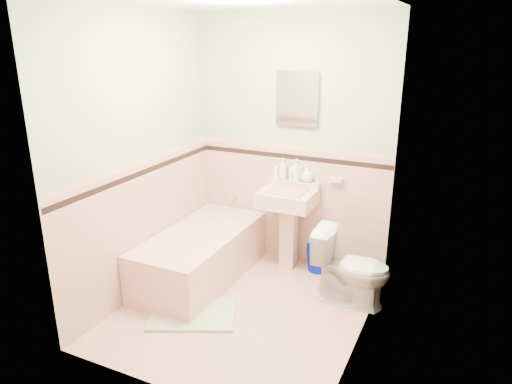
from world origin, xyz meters
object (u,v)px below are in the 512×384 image
at_px(medicine_cabinet, 297,98).
at_px(shoe, 180,303).
at_px(bathtub, 201,257).
at_px(sink, 287,231).
at_px(toilet, 352,268).
at_px(soap_bottle_right, 307,174).
at_px(soap_bottle_mid, 296,170).
at_px(soap_bottle_left, 283,169).
at_px(bucket, 319,258).

distance_m(medicine_cabinet, shoe, 2.17).
bearing_deg(bathtub, sink, 37.93).
relative_size(sink, shoe, 5.41).
bearing_deg(toilet, soap_bottle_right, 49.31).
xyz_separation_m(bathtub, sink, (0.68, 0.53, 0.19)).
relative_size(bathtub, soap_bottle_mid, 6.91).
height_order(soap_bottle_left, bucket, soap_bottle_left).
height_order(medicine_cabinet, soap_bottle_left, medicine_cabinet).
height_order(soap_bottle_right, toilet, soap_bottle_right).
height_order(soap_bottle_mid, bucket, soap_bottle_mid).
xyz_separation_m(medicine_cabinet, soap_bottle_mid, (0.02, -0.03, -0.70)).
bearing_deg(sink, soap_bottle_mid, 84.66).
bearing_deg(shoe, toilet, 9.69).
bearing_deg(sink, shoe, -116.41).
height_order(soap_bottle_left, toilet, soap_bottle_left).
distance_m(medicine_cabinet, soap_bottle_left, 0.71).
height_order(bathtub, soap_bottle_right, soap_bottle_right).
bearing_deg(sink, bucket, 18.90).
xyz_separation_m(sink, bucket, (0.31, 0.11, -0.29)).
bearing_deg(shoe, bucket, 34.23).
height_order(soap_bottle_mid, soap_bottle_right, soap_bottle_mid).
xyz_separation_m(bathtub, shoe, (0.13, -0.57, -0.17)).
distance_m(sink, soap_bottle_left, 0.62).
height_order(toilet, bucket, toilet).
bearing_deg(soap_bottle_left, toilet, -31.30).
height_order(medicine_cabinet, shoe, medicine_cabinet).
height_order(medicine_cabinet, bucket, medicine_cabinet).
distance_m(sink, bucket, 0.44).
xyz_separation_m(soap_bottle_left, soap_bottle_right, (0.26, 0.00, -0.03)).
xyz_separation_m(sink, soap_bottle_mid, (0.02, 0.18, 0.58)).
bearing_deg(soap_bottle_right, medicine_cabinet, 167.37).
xyz_separation_m(medicine_cabinet, soap_bottle_left, (-0.12, -0.03, -0.70)).
height_order(bathtub, soap_bottle_left, soap_bottle_left).
xyz_separation_m(toilet, bucket, (-0.44, 0.46, -0.21)).
xyz_separation_m(bathtub, soap_bottle_left, (0.56, 0.71, 0.78)).
relative_size(bathtub, medicine_cabinet, 3.19).
bearing_deg(toilet, medicine_cabinet, 53.24).
distance_m(sink, shoe, 1.28).
relative_size(medicine_cabinet, toilet, 0.69).
xyz_separation_m(medicine_cabinet, soap_bottle_right, (0.13, -0.03, -0.73)).
relative_size(soap_bottle_right, toilet, 0.24).
relative_size(soap_bottle_left, soap_bottle_mid, 0.99).
distance_m(bucket, shoe, 1.49).
height_order(sink, soap_bottle_mid, soap_bottle_mid).
bearing_deg(medicine_cabinet, bucket, -18.06).
distance_m(soap_bottle_mid, bucket, 0.92).
xyz_separation_m(soap_bottle_left, toilet, (0.87, -0.53, -0.66)).
xyz_separation_m(bathtub, soap_bottle_right, (0.81, 0.71, 0.75)).
distance_m(bathtub, medicine_cabinet, 1.78).
relative_size(soap_bottle_right, shoe, 1.04).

